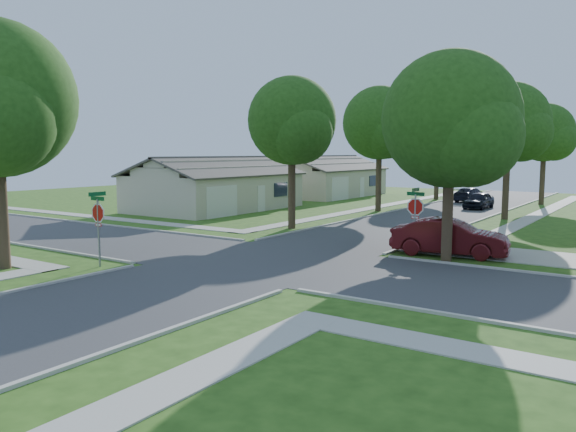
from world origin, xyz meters
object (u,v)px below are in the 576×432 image
at_px(tree_e_near, 451,130).
at_px(house_nw_far, 325,181).
at_px(tree_w_near, 293,125).
at_px(tree_ne_corner, 452,126).
at_px(tree_w_mid, 380,126).
at_px(car_driveway, 450,237).
at_px(tree_w_far, 438,142).
at_px(stop_sign_ne, 415,210).
at_px(house_nw_near, 216,190).
at_px(car_curb_east, 479,200).
at_px(car_curb_west, 471,195).
at_px(stop_sign_sw, 98,216).
at_px(tree_e_far, 545,135).
at_px(tree_e_mid, 509,126).

height_order(tree_e_near, house_nw_far, tree_e_near).
relative_size(tree_w_near, tree_ne_corner, 1.04).
distance_m(tree_w_mid, car_driveway, 19.64).
bearing_deg(tree_w_far, tree_w_near, -89.99).
relative_size(tree_e_near, tree_w_mid, 0.87).
xyz_separation_m(stop_sign_ne, tree_w_far, (-9.35, 29.31, 3.48)).
height_order(tree_w_near, tree_w_mid, tree_w_mid).
xyz_separation_m(tree_w_mid, tree_w_far, (-0.01, 13.00, -0.98)).
relative_size(tree_e_near, house_nw_far, 0.61).
bearing_deg(tree_w_near, tree_w_far, 90.01).
height_order(stop_sign_ne, tree_ne_corner, tree_ne_corner).
height_order(tree_e_near, house_nw_near, tree_e_near).
relative_size(car_curb_east, car_curb_west, 0.88).
distance_m(tree_w_near, tree_w_mid, 12.01).
bearing_deg(tree_ne_corner, tree_e_near, 108.53).
height_order(tree_w_mid, car_curb_east, tree_w_mid).
xyz_separation_m(stop_sign_sw, car_curb_east, (5.90, 32.02, -1.35)).
bearing_deg(stop_sign_sw, tree_ne_corner, 38.84).
bearing_deg(car_curb_west, tree_e_far, -166.37).
distance_m(stop_sign_sw, car_curb_east, 32.59).
relative_size(tree_e_near, tree_e_mid, 0.90).
xyz_separation_m(tree_e_near, tree_w_near, (-9.40, 0.00, 0.47)).
bearing_deg(tree_w_far, stop_sign_ne, -72.30).
bearing_deg(house_nw_far, tree_e_mid, -27.91).
distance_m(tree_e_near, tree_e_mid, 12.02).
xyz_separation_m(tree_ne_corner, car_curb_west, (-7.56, 29.11, -4.93)).
relative_size(tree_w_mid, tree_w_far, 1.19).
bearing_deg(tree_e_near, tree_ne_corner, -71.47).
height_order(tree_e_mid, house_nw_far, tree_e_mid).
xyz_separation_m(tree_w_mid, house_nw_far, (-11.35, 10.99, -4.97)).
height_order(tree_e_far, car_curb_west, tree_e_far).
distance_m(stop_sign_sw, car_driveway, 14.83).
bearing_deg(car_curb_west, stop_sign_ne, 108.72).
xyz_separation_m(tree_e_mid, tree_e_far, (-0.00, 13.00, -0.27)).
bearing_deg(tree_ne_corner, stop_sign_sw, -141.16).
bearing_deg(house_nw_far, stop_sign_ne, -52.84).
bearing_deg(tree_e_mid, car_curb_east, 119.40).
bearing_deg(car_driveway, tree_w_mid, 25.72).
relative_size(stop_sign_ne, car_driveway, 0.60).
bearing_deg(tree_w_far, car_curb_east, -48.80).
bearing_deg(car_driveway, house_nw_far, 30.95).
bearing_deg(car_curb_east, tree_e_near, -77.01).
xyz_separation_m(tree_e_mid, car_curb_east, (-3.56, 6.32, -5.57)).
height_order(house_nw_near, car_curb_west, house_nw_near).
distance_m(stop_sign_ne, tree_w_mid, 19.31).
xyz_separation_m(stop_sign_sw, stop_sign_ne, (9.40, 9.40, 0.00)).
xyz_separation_m(tree_e_far, house_nw_far, (-20.75, -2.01, -4.46)).
height_order(tree_e_far, tree_ne_corner, tree_e_far).
xyz_separation_m(stop_sign_sw, tree_w_near, (0.06, 13.71, 4.08)).
xyz_separation_m(tree_e_near, car_driveway, (1.25, -3.51, -4.83)).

